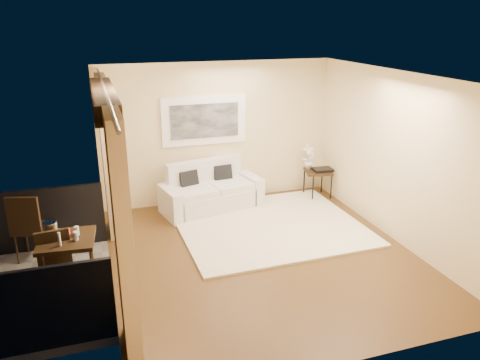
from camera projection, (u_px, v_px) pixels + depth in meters
name	position (u px, v px, depth m)	size (l,w,h in m)	color
floor	(263.00, 255.00, 7.18)	(5.00, 5.00, 0.00)	#573A19
room_shell	(103.00, 98.00, 5.73)	(5.00, 6.40, 5.00)	white
balcony	(28.00, 280.00, 6.16)	(1.81, 2.60, 1.17)	#605B56
curtains	(114.00, 188.00, 6.13)	(0.16, 4.80, 2.64)	tan
artwork	(204.00, 121.00, 8.78)	(1.62, 0.07, 0.92)	white
rug	(270.00, 226.00, 8.15)	(3.08, 2.68, 0.04)	#F5E9C5
sofa	(210.00, 192.00, 8.87)	(2.00, 1.17, 0.90)	silver
side_table	(318.00, 173.00, 9.38)	(0.61, 0.61, 0.55)	black
tray	(323.00, 170.00, 9.35)	(0.38, 0.28, 0.05)	black
orchid	(309.00, 157.00, 9.36)	(0.27, 0.18, 0.51)	white
bistro_table	(67.00, 244.00, 5.95)	(0.74, 0.74, 0.81)	black
balcony_chair_far	(28.00, 223.00, 6.81)	(0.56, 0.57, 1.06)	black
balcony_chair_near	(56.00, 263.00, 5.84)	(0.46, 0.46, 0.96)	black
ice_bucket	(50.00, 229.00, 5.95)	(0.18, 0.18, 0.20)	white
candle	(68.00, 231.00, 6.04)	(0.06, 0.06, 0.07)	red
vase	(59.00, 239.00, 5.70)	(0.04, 0.04, 0.18)	white
glass_a	(76.00, 236.00, 5.86)	(0.06, 0.06, 0.12)	white
glass_b	(77.00, 231.00, 6.00)	(0.06, 0.06, 0.12)	white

